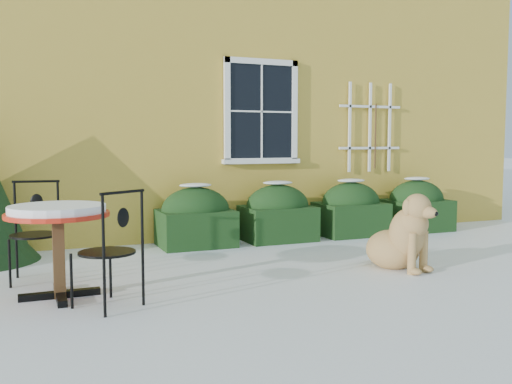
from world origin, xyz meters
name	(u,v)px	position (x,y,z in m)	size (l,w,h in m)	color
ground	(292,284)	(0.00, 0.00, 0.00)	(80.00, 80.00, 0.00)	white
house	(149,62)	(0.00, 7.00, 3.22)	(12.40, 8.40, 6.40)	gold
hedge_row	(315,212)	(1.65, 2.55, 0.40)	(4.95, 0.80, 0.91)	black
bistro_table	(58,221)	(-2.30, 0.40, 0.75)	(0.97, 0.97, 0.90)	black
patio_chair_near	(110,249)	(-1.89, -0.14, 0.54)	(0.66, 0.65, 1.07)	black
patio_chair_far	(35,231)	(-2.49, 1.22, 0.54)	(0.55, 0.54, 1.08)	black
dog	(402,238)	(1.51, 0.14, 0.38)	(0.74, 1.05, 0.94)	tan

